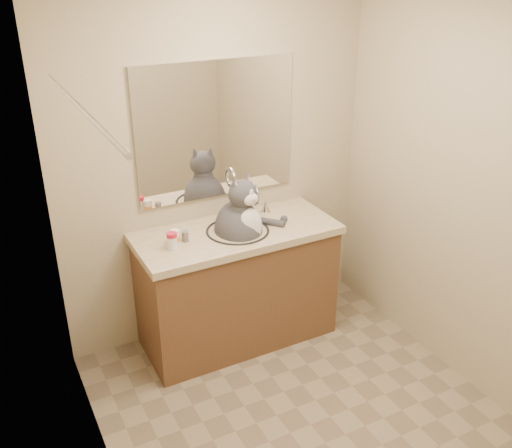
{
  "coord_description": "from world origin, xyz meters",
  "views": [
    {
      "loc": [
        -1.44,
        -2.07,
        2.48
      ],
      "look_at": [
        -0.02,
        0.65,
        1.03
      ],
      "focal_mm": 40.0,
      "sensor_mm": 36.0,
      "label": 1
    }
  ],
  "objects_px": {
    "pill_bottle_redcap": "(172,241)",
    "grey_canister": "(185,236)",
    "pill_bottle_orange": "(175,238)",
    "cat": "(240,226)"
  },
  "relations": [
    {
      "from": "pill_bottle_redcap",
      "to": "grey_canister",
      "type": "relative_size",
      "value": 1.61
    },
    {
      "from": "pill_bottle_redcap",
      "to": "grey_canister",
      "type": "height_order",
      "value": "pill_bottle_redcap"
    },
    {
      "from": "pill_bottle_orange",
      "to": "grey_canister",
      "type": "distance_m",
      "value": 0.07
    },
    {
      "from": "pill_bottle_orange",
      "to": "pill_bottle_redcap",
      "type": "bearing_deg",
      "value": -126.38
    },
    {
      "from": "cat",
      "to": "pill_bottle_orange",
      "type": "height_order",
      "value": "cat"
    },
    {
      "from": "cat",
      "to": "pill_bottle_redcap",
      "type": "height_order",
      "value": "cat"
    },
    {
      "from": "pill_bottle_redcap",
      "to": "pill_bottle_orange",
      "type": "bearing_deg",
      "value": 53.62
    },
    {
      "from": "grey_canister",
      "to": "pill_bottle_orange",
      "type": "bearing_deg",
      "value": -171.29
    },
    {
      "from": "cat",
      "to": "grey_canister",
      "type": "height_order",
      "value": "cat"
    },
    {
      "from": "cat",
      "to": "pill_bottle_redcap",
      "type": "distance_m",
      "value": 0.48
    }
  ]
}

